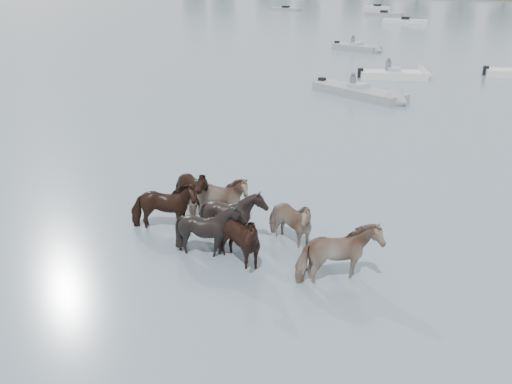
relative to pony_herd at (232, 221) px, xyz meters
The scene contains 5 objects.
ground 2.31m from the pony_herd, 143.04° to the right, with size 400.00×400.00×0.00m, color slate.
pony_herd is the anchor object (origin of this frame).
motorboat_a 26.10m from the pony_herd, 105.23° to the left, with size 4.82×3.98×1.92m.
motorboat_b 19.06m from the pony_herd, 107.35° to the left, with size 6.58×3.01×1.92m.
motorboat_f 38.74m from the pony_herd, 113.59° to the left, with size 4.98×1.99×1.92m.
Camera 1 is at (10.59, -8.67, 6.69)m, focal length 39.56 mm.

